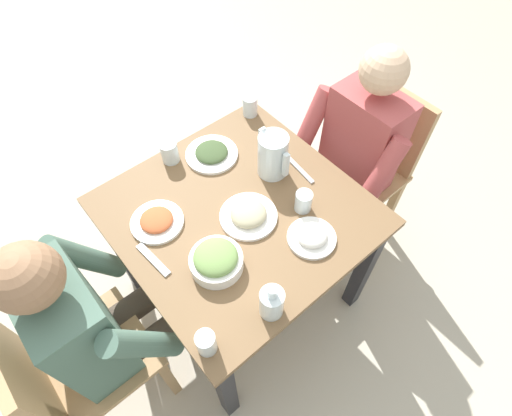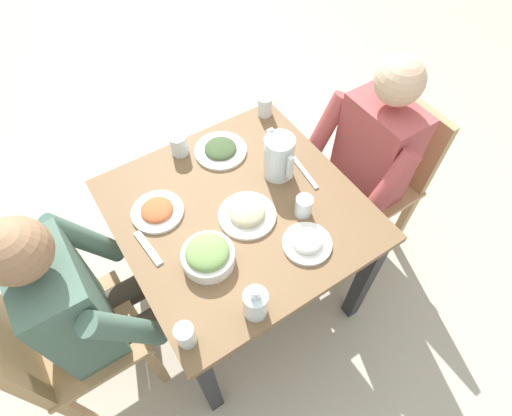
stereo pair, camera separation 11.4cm
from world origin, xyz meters
The scene contains 19 objects.
ground_plane centered at (0.00, 0.00, 0.00)m, with size 8.00×8.00×0.00m, color #B7AD99.
dining_table centered at (0.00, 0.00, 0.62)m, with size 0.90×0.90×0.74m.
chair_near centered at (0.01, -0.80, 0.50)m, with size 0.40×0.40×0.88m.
chair_far centered at (0.04, 0.80, 0.50)m, with size 0.40×0.40×0.88m.
diner_near centered at (0.01, -0.59, 0.64)m, with size 0.48×0.53×1.17m.
diner_far centered at (0.04, 0.59, 0.64)m, with size 0.48×0.53×1.17m.
water_pitcher centered at (-0.06, 0.23, 0.84)m, with size 0.16×0.12×0.19m.
salad_bowl centered at (0.14, -0.21, 0.79)m, with size 0.19×0.19×0.09m.
plate_yoghurt centered at (0.27, 0.12, 0.76)m, with size 0.18×0.18×0.05m.
plate_beans centered at (0.05, 0.01, 0.76)m, with size 0.22×0.22×0.05m.
plate_rice_curry centered at (-0.15, -0.27, 0.76)m, with size 0.20×0.20×0.04m.
plate_dolmas centered at (-0.29, 0.09, 0.76)m, with size 0.22×0.22×0.04m.
water_glass_near_right centered at (-0.39, 0.38, 0.79)m, with size 0.07×0.07×0.09m, color silver.
water_glass_near_left centered at (0.35, -0.40, 0.79)m, with size 0.06×0.06×0.09m, color silver.
water_glass_by_pitcher centered at (0.15, 0.19, 0.79)m, with size 0.07×0.07×0.09m, color silver.
water_glass_center centered at (-0.38, -0.05, 0.79)m, with size 0.07×0.07×0.09m, color silver.
oil_carafe centered at (0.38, -0.17, 0.80)m, with size 0.08×0.08×0.16m.
fork_near centered at (-0.02, -0.37, 0.75)m, with size 0.17×0.03×0.01m, color silver.
knife_near centered at (0.00, 0.32, 0.75)m, with size 0.18×0.02×0.01m, color silver.
Camera 1 is at (0.74, -0.53, 2.02)m, focal length 28.65 mm.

